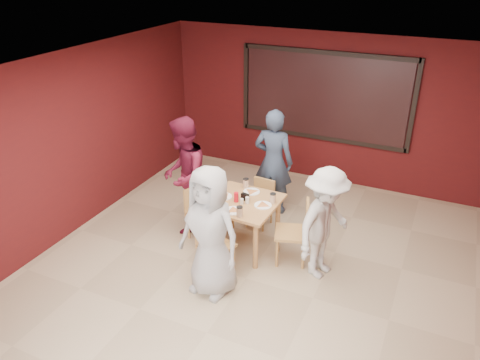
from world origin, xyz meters
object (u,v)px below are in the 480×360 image
at_px(dining_table, 243,207).
at_px(chair_front, 213,245).
at_px(diner_front, 210,232).
at_px(chair_right, 297,229).
at_px(diner_right, 325,224).
at_px(chair_left, 200,210).
at_px(diner_left, 184,175).
at_px(chair_back, 261,200).
at_px(diner_back, 273,162).

bearing_deg(dining_table, chair_front, -96.85).
height_order(chair_front, diner_front, diner_front).
height_order(chair_right, diner_right, diner_right).
bearing_deg(diner_front, chair_right, 62.29).
xyz_separation_m(dining_table, chair_left, (-0.71, -0.03, -0.21)).
bearing_deg(dining_table, diner_left, 172.86).
xyz_separation_m(chair_front, chair_back, (0.08, 1.52, -0.05)).
bearing_deg(diner_back, diner_left, 42.48).
bearing_deg(chair_left, diner_left, 154.97).
height_order(chair_back, chair_left, chair_left).
bearing_deg(diner_front, dining_table, 101.34).
bearing_deg(chair_back, chair_front, -93.05).
distance_m(chair_back, diner_left, 1.31).
distance_m(chair_front, diner_right, 1.53).
bearing_deg(chair_front, chair_left, 129.44).
bearing_deg(diner_left, chair_left, 45.70).
relative_size(chair_right, diner_front, 0.53).
distance_m(dining_table, chair_left, 0.74).
bearing_deg(chair_right, diner_right, -17.37).
distance_m(diner_front, diner_left, 1.64).
xyz_separation_m(chair_right, diner_right, (0.41, -0.13, 0.27)).
distance_m(chair_front, chair_right, 1.22).
bearing_deg(diner_left, chair_right, 66.59).
relative_size(chair_back, chair_left, 0.91).
height_order(chair_front, chair_right, chair_right).
height_order(chair_front, diner_left, diner_left).
bearing_deg(diner_back, chair_left, 57.46).
height_order(chair_right, diner_back, diner_back).
distance_m(chair_right, diner_left, 1.95).
bearing_deg(diner_right, diner_back, 60.04).
height_order(chair_front, chair_left, chair_front).
distance_m(dining_table, chair_back, 0.78).
height_order(chair_back, diner_back, diner_back).
bearing_deg(diner_right, diner_left, 100.73).
bearing_deg(diner_front, diner_left, 141.67).
bearing_deg(diner_right, chair_left, 104.38).
relative_size(chair_front, diner_right, 0.53).
bearing_deg(diner_front, diner_right, 46.94).
bearing_deg(dining_table, diner_right, -6.07).
bearing_deg(chair_front, chair_back, 86.95).
relative_size(chair_front, diner_back, 0.47).
distance_m(diner_back, diner_left, 1.53).
xyz_separation_m(chair_left, diner_left, (-0.36, 0.17, 0.45)).
xyz_separation_m(chair_right, diner_left, (-1.91, 0.14, 0.39)).
bearing_deg(chair_right, dining_table, 179.68).
distance_m(chair_right, diner_right, 0.51).
distance_m(chair_front, diner_left, 1.41).
xyz_separation_m(chair_front, diner_left, (-0.97, 0.91, 0.44)).
xyz_separation_m(chair_left, diner_front, (0.75, -1.04, 0.41)).
relative_size(dining_table, chair_front, 1.20).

